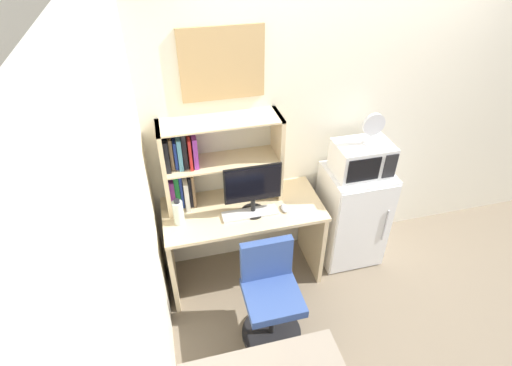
% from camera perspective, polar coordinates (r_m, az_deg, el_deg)
% --- Properties ---
extents(wall_back, '(6.40, 0.04, 2.60)m').
position_cam_1_polar(wall_back, '(3.60, 17.85, 9.51)').
color(wall_back, silver).
rests_on(wall_back, ground_plane).
extents(wall_left, '(0.04, 4.40, 2.60)m').
position_cam_1_polar(wall_left, '(1.88, -15.33, -19.28)').
color(wall_left, silver).
rests_on(wall_left, ground_plane).
extents(desk, '(1.28, 0.59, 0.77)m').
position_cam_1_polar(desk, '(3.34, -1.80, -6.73)').
color(desk, beige).
rests_on(desk, ground_plane).
extents(hutch_bookshelf, '(0.92, 0.28, 0.72)m').
position_cam_1_polar(hutch_bookshelf, '(3.07, -7.78, 3.06)').
color(hutch_bookshelf, beige).
rests_on(hutch_bookshelf, desk).
extents(monitor, '(0.44, 0.19, 0.43)m').
position_cam_1_polar(monitor, '(3.00, -0.44, -0.64)').
color(monitor, black).
rests_on(monitor, desk).
extents(keyboard, '(0.44, 0.12, 0.02)m').
position_cam_1_polar(keyboard, '(3.12, -0.85, -4.37)').
color(keyboard, silver).
rests_on(keyboard, desk).
extents(computer_mouse, '(0.06, 0.11, 0.03)m').
position_cam_1_polar(computer_mouse, '(3.17, 4.15, -3.61)').
color(computer_mouse, silver).
rests_on(computer_mouse, desk).
extents(water_bottle, '(0.08, 0.08, 0.22)m').
position_cam_1_polar(water_bottle, '(3.04, -11.07, -4.13)').
color(water_bottle, silver).
rests_on(water_bottle, desk).
extents(mini_fridge, '(0.54, 0.49, 0.94)m').
position_cam_1_polar(mini_fridge, '(3.69, 13.54, -4.47)').
color(mini_fridge, white).
rests_on(mini_fridge, ground_plane).
extents(microwave, '(0.45, 0.33, 0.27)m').
position_cam_1_polar(microwave, '(3.35, 14.94, 3.44)').
color(microwave, silver).
rests_on(microwave, mini_fridge).
extents(desk_fan, '(0.18, 0.11, 0.26)m').
position_cam_1_polar(desk_fan, '(3.23, 16.42, 7.70)').
color(desk_fan, silver).
rests_on(desk_fan, microwave).
extents(desk_chair, '(0.46, 0.46, 0.84)m').
position_cam_1_polar(desk_chair, '(3.08, 2.10, -16.19)').
color(desk_chair, black).
rests_on(desk_chair, ground_plane).
extents(wall_corkboard, '(0.60, 0.02, 0.52)m').
position_cam_1_polar(wall_corkboard, '(2.89, -4.85, 16.62)').
color(wall_corkboard, tan).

